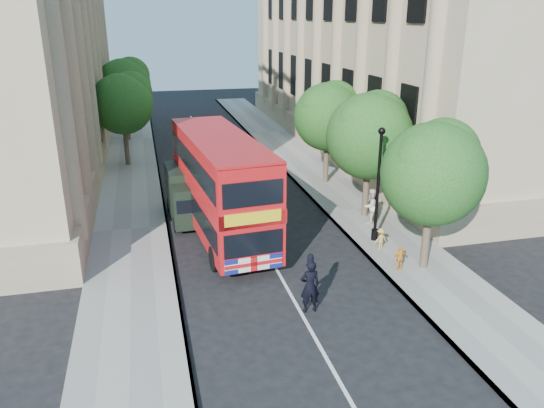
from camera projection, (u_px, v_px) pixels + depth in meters
ground at (309, 328)px, 17.52m from camera, size 120.00×120.00×0.00m
pavement_right at (356, 210)px, 27.93m from camera, size 3.50×80.00×0.12m
pavement_left at (131, 230)px, 25.34m from camera, size 3.50×80.00×0.12m
building_right at (391, 26)px, 39.53m from camera, size 12.00×38.00×18.00m
tree_right_near at (434, 168)px, 20.17m from camera, size 4.00×4.00×6.08m
tree_right_mid at (370, 131)px, 25.59m from camera, size 4.20×4.20×6.37m
tree_right_far at (328, 113)px, 31.12m from camera, size 4.00×4.00×6.15m
tree_left_far at (123, 100)px, 34.82m from camera, size 4.00×4.00×6.30m
tree_left_back at (124, 82)px, 42.05m from camera, size 4.20×4.20×6.65m
lamp_post at (378, 190)px, 23.28m from camera, size 0.32×0.32×5.16m
double_decker_bus at (221, 183)px, 24.07m from camera, size 3.53×10.16×4.61m
box_van at (188, 196)px, 26.37m from camera, size 2.02×4.57×2.57m
police_constable at (310, 286)px, 18.18m from camera, size 0.72×0.49×1.94m
woman_pedestrian at (371, 206)px, 25.76m from camera, size 1.02×0.92×1.73m
child_a at (400, 258)px, 21.07m from camera, size 0.63×0.30×1.04m
child_b at (380, 239)px, 22.95m from camera, size 0.69×0.50×0.97m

